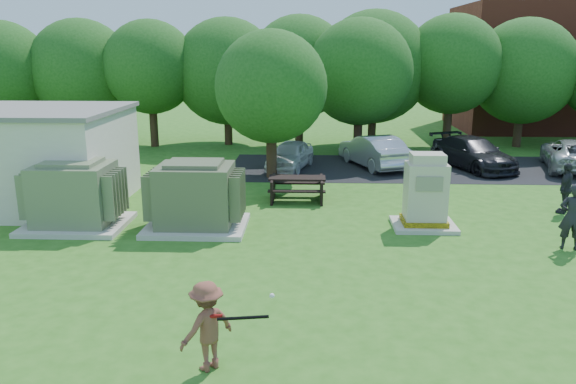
{
  "coord_description": "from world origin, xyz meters",
  "views": [
    {
      "loc": [
        0.64,
        -11.63,
        5.37
      ],
      "look_at": [
        0.0,
        4.0,
        1.3
      ],
      "focal_mm": 35.0,
      "sensor_mm": 36.0,
      "label": 1
    }
  ],
  "objects_px": {
    "picnic_table": "(297,186)",
    "car_white": "(290,155)",
    "person_by_generator": "(572,217)",
    "person_walking_right": "(566,188)",
    "transformer_left": "(75,196)",
    "generator_cabinet": "(425,195)",
    "car_dark": "(473,153)",
    "car_silver_b": "(573,154)",
    "transformer_right": "(196,197)",
    "batter": "(207,326)",
    "car_silver_a": "(374,151)"
  },
  "relations": [
    {
      "from": "transformer_right",
      "to": "person_by_generator",
      "type": "distance_m",
      "value": 10.6
    },
    {
      "from": "car_dark",
      "to": "generator_cabinet",
      "type": "bearing_deg",
      "value": -134.89
    },
    {
      "from": "picnic_table",
      "to": "person_by_generator",
      "type": "height_order",
      "value": "person_by_generator"
    },
    {
      "from": "picnic_table",
      "to": "car_silver_b",
      "type": "height_order",
      "value": "car_silver_b"
    },
    {
      "from": "transformer_right",
      "to": "batter",
      "type": "xyz_separation_m",
      "value": [
        1.72,
        -7.61,
        -0.18
      ]
    },
    {
      "from": "transformer_right",
      "to": "car_silver_a",
      "type": "distance_m",
      "value": 11.24
    },
    {
      "from": "car_silver_b",
      "to": "picnic_table",
      "type": "bearing_deg",
      "value": 40.18
    },
    {
      "from": "generator_cabinet",
      "to": "picnic_table",
      "type": "height_order",
      "value": "generator_cabinet"
    },
    {
      "from": "person_by_generator",
      "to": "car_white",
      "type": "distance_m",
      "value": 12.87
    },
    {
      "from": "picnic_table",
      "to": "car_white",
      "type": "distance_m",
      "value": 5.41
    },
    {
      "from": "picnic_table",
      "to": "car_silver_a",
      "type": "height_order",
      "value": "car_silver_a"
    },
    {
      "from": "transformer_left",
      "to": "batter",
      "type": "xyz_separation_m",
      "value": [
        5.42,
        -7.61,
        -0.18
      ]
    },
    {
      "from": "transformer_left",
      "to": "generator_cabinet",
      "type": "relative_size",
      "value": 1.31
    },
    {
      "from": "car_silver_b",
      "to": "person_walking_right",
      "type": "bearing_deg",
      "value": 79.49
    },
    {
      "from": "person_by_generator",
      "to": "person_walking_right",
      "type": "relative_size",
      "value": 1.09
    },
    {
      "from": "transformer_left",
      "to": "car_white",
      "type": "relative_size",
      "value": 0.81
    },
    {
      "from": "transformer_right",
      "to": "person_by_generator",
      "type": "bearing_deg",
      "value": -7.4
    },
    {
      "from": "person_walking_right",
      "to": "car_dark",
      "type": "distance_m",
      "value": 7.12
    },
    {
      "from": "car_silver_a",
      "to": "car_silver_b",
      "type": "xyz_separation_m",
      "value": [
        8.85,
        -0.23,
        -0.05
      ]
    },
    {
      "from": "generator_cabinet",
      "to": "car_dark",
      "type": "relative_size",
      "value": 0.48
    },
    {
      "from": "transformer_right",
      "to": "picnic_table",
      "type": "relative_size",
      "value": 1.49
    },
    {
      "from": "person_by_generator",
      "to": "person_walking_right",
      "type": "bearing_deg",
      "value": -96.81
    },
    {
      "from": "car_white",
      "to": "car_silver_a",
      "type": "relative_size",
      "value": 0.83
    },
    {
      "from": "picnic_table",
      "to": "person_walking_right",
      "type": "xyz_separation_m",
      "value": [
        8.89,
        -1.19,
        0.31
      ]
    },
    {
      "from": "car_silver_a",
      "to": "picnic_table",
      "type": "bearing_deg",
      "value": 39.81
    },
    {
      "from": "person_by_generator",
      "to": "picnic_table",
      "type": "bearing_deg",
      "value": -17.59
    },
    {
      "from": "batter",
      "to": "person_by_generator",
      "type": "relative_size",
      "value": 0.86
    },
    {
      "from": "picnic_table",
      "to": "transformer_left",
      "type": "bearing_deg",
      "value": -153.5
    },
    {
      "from": "car_silver_a",
      "to": "car_silver_b",
      "type": "relative_size",
      "value": 0.91
    },
    {
      "from": "generator_cabinet",
      "to": "transformer_left",
      "type": "bearing_deg",
      "value": -177.9
    },
    {
      "from": "person_by_generator",
      "to": "transformer_right",
      "type": "bearing_deg",
      "value": 6.88
    },
    {
      "from": "transformer_left",
      "to": "generator_cabinet",
      "type": "bearing_deg",
      "value": 2.1
    },
    {
      "from": "person_by_generator",
      "to": "car_silver_a",
      "type": "bearing_deg",
      "value": -54.23
    },
    {
      "from": "transformer_left",
      "to": "picnic_table",
      "type": "bearing_deg",
      "value": 26.5
    },
    {
      "from": "car_silver_a",
      "to": "generator_cabinet",
      "type": "bearing_deg",
      "value": 72.96
    },
    {
      "from": "car_dark",
      "to": "car_silver_a",
      "type": "bearing_deg",
      "value": 157.27
    },
    {
      "from": "transformer_right",
      "to": "person_walking_right",
      "type": "height_order",
      "value": "transformer_right"
    },
    {
      "from": "person_walking_right",
      "to": "generator_cabinet",
      "type": "bearing_deg",
      "value": -33.01
    },
    {
      "from": "batter",
      "to": "person_walking_right",
      "type": "xyz_separation_m",
      "value": [
        10.14,
        9.74,
        0.05
      ]
    },
    {
      "from": "generator_cabinet",
      "to": "car_white",
      "type": "relative_size",
      "value": 0.62
    },
    {
      "from": "batter",
      "to": "picnic_table",
      "type": "bearing_deg",
      "value": -140.84
    },
    {
      "from": "transformer_left",
      "to": "car_silver_a",
      "type": "relative_size",
      "value": 0.67
    },
    {
      "from": "transformer_left",
      "to": "generator_cabinet",
      "type": "xyz_separation_m",
      "value": [
        10.62,
        0.39,
        0.03
      ]
    },
    {
      "from": "car_dark",
      "to": "car_silver_b",
      "type": "xyz_separation_m",
      "value": [
        4.38,
        -0.1,
        -0.01
      ]
    },
    {
      "from": "car_dark",
      "to": "person_walking_right",
      "type": "bearing_deg",
      "value": -102.42
    },
    {
      "from": "person_walking_right",
      "to": "car_silver_b",
      "type": "distance_m",
      "value": 7.68
    },
    {
      "from": "car_silver_a",
      "to": "car_silver_b",
      "type": "height_order",
      "value": "car_silver_a"
    },
    {
      "from": "person_by_generator",
      "to": "car_dark",
      "type": "distance_m",
      "value": 10.54
    },
    {
      "from": "person_walking_right",
      "to": "car_silver_b",
      "type": "height_order",
      "value": "person_walking_right"
    },
    {
      "from": "transformer_left",
      "to": "generator_cabinet",
      "type": "distance_m",
      "value": 10.63
    }
  ]
}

